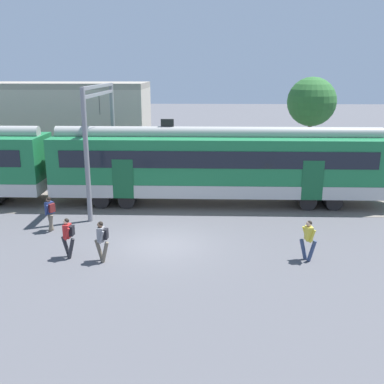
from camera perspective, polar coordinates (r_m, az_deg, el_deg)
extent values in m
plane|color=#515156|center=(19.61, -3.74, -6.66)|extent=(160.00, 160.00, 0.00)
cube|color=slate|center=(27.42, -20.57, -1.14)|extent=(80.00, 4.40, 0.01)
cube|color=#B7B7B2|center=(25.08, 3.12, 0.83)|extent=(18.00, 3.06, 0.70)
cube|color=#1E7542|center=(24.74, 3.17, 4.31)|extent=(18.00, 3.00, 2.40)
cube|color=black|center=(23.22, 3.25, 4.07)|extent=(16.56, 0.03, 0.90)
cube|color=#165731|center=(24.07, 15.08, 1.41)|extent=(1.10, 0.04, 2.10)
cube|color=#165731|center=(23.84, -8.77, 1.63)|extent=(1.10, 0.04, 2.10)
cylinder|color=#9C9C97|center=(24.51, 3.22, 7.47)|extent=(17.64, 0.70, 0.70)
cube|color=black|center=(24.53, -3.16, 8.78)|extent=(0.70, 0.12, 0.40)
cylinder|color=black|center=(26.15, 16.99, -0.59)|extent=(0.90, 2.40, 0.90)
cylinder|color=black|center=(25.82, 13.99, -0.57)|extent=(0.90, 2.40, 0.90)
cylinder|color=black|center=(25.60, -7.89, -0.38)|extent=(0.90, 2.40, 0.90)
cylinder|color=black|center=(25.87, -10.95, -0.35)|extent=(0.90, 2.40, 0.90)
cylinder|color=black|center=(27.84, -23.16, -0.22)|extent=(0.90, 2.40, 0.90)
cylinder|color=#6B6051|center=(22.17, -17.54, -3.53)|extent=(0.38, 0.32, 0.87)
cylinder|color=#6B6051|center=(21.86, -17.48, -3.80)|extent=(0.38, 0.32, 0.87)
cube|color=navy|center=(21.80, -17.66, -1.90)|extent=(0.40, 0.43, 0.56)
cylinder|color=navy|center=(21.63, -17.99, -2.20)|extent=(0.25, 0.21, 0.52)
cylinder|color=navy|center=(22.00, -17.31, -1.86)|extent=(0.25, 0.21, 0.52)
sphere|color=#9E7051|center=(21.71, -17.78, -0.91)|extent=(0.22, 0.22, 0.22)
sphere|color=black|center=(21.68, -17.75, -0.84)|extent=(0.20, 0.20, 0.20)
cube|color=maroon|center=(21.65, -17.38, -1.94)|extent=(0.29, 0.32, 0.40)
cylinder|color=#28282D|center=(18.91, -15.69, -6.68)|extent=(0.37, 0.18, 0.87)
cylinder|color=#28282D|center=(18.65, -15.11, -6.95)|extent=(0.37, 0.18, 0.87)
cube|color=red|center=(18.53, -15.56, -4.78)|extent=(0.27, 0.38, 0.56)
cylinder|color=red|center=(18.33, -15.58, -5.17)|extent=(0.25, 0.11, 0.52)
cylinder|color=red|center=(18.77, -15.52, -4.68)|extent=(0.25, 0.11, 0.52)
sphere|color=beige|center=(18.41, -15.70, -3.63)|extent=(0.22, 0.22, 0.22)
sphere|color=black|center=(18.39, -15.65, -3.55)|extent=(0.20, 0.20, 0.20)
cube|color=black|center=(18.46, -15.05, -4.76)|extent=(0.19, 0.29, 0.40)
cylinder|color=#6B6051|center=(18.25, -11.68, -7.23)|extent=(0.37, 0.18, 0.87)
cylinder|color=#6B6051|center=(18.01, -11.02, -7.51)|extent=(0.37, 0.18, 0.87)
cube|color=gray|center=(17.87, -11.47, -5.27)|extent=(0.27, 0.38, 0.56)
cylinder|color=gray|center=(17.67, -11.44, -5.69)|extent=(0.25, 0.11, 0.52)
cylinder|color=gray|center=(18.10, -11.49, -5.16)|extent=(0.25, 0.11, 0.52)
sphere|color=brown|center=(17.74, -11.60, -4.09)|extent=(0.22, 0.22, 0.22)
sphere|color=black|center=(17.73, -11.54, -4.00)|extent=(0.20, 0.20, 0.20)
cube|color=black|center=(17.81, -10.92, -5.25)|extent=(0.19, 0.29, 0.40)
cylinder|color=navy|center=(18.48, 13.96, -7.08)|extent=(0.37, 0.18, 0.87)
cylinder|color=navy|center=(18.41, 14.96, -7.24)|extent=(0.37, 0.18, 0.87)
cube|color=gold|center=(18.19, 14.61, -5.09)|extent=(0.28, 0.38, 0.56)
cylinder|color=gold|center=(18.04, 15.06, -5.47)|extent=(0.25, 0.11, 0.52)
cylinder|color=gold|center=(18.38, 14.15, -5.01)|extent=(0.25, 0.11, 0.52)
sphere|color=tan|center=(18.05, 14.63, -3.94)|extent=(0.22, 0.22, 0.22)
sphere|color=black|center=(18.05, 14.70, -3.84)|extent=(0.20, 0.20, 0.20)
cylinder|color=gray|center=(22.23, -13.24, 4.36)|extent=(0.24, 0.24, 6.50)
cylinder|color=gray|center=(28.37, -9.96, 6.86)|extent=(0.24, 0.24, 6.50)
cube|color=gray|center=(24.96, -11.80, 13.02)|extent=(0.20, 6.40, 0.16)
cube|color=gray|center=(24.98, -11.75, 12.11)|extent=(0.20, 6.40, 0.16)
cylinder|color=black|center=(25.02, -11.67, 10.74)|extent=(0.03, 0.03, 1.00)
cube|color=#B2A899|center=(34.83, -18.33, 7.46)|extent=(15.20, 5.00, 6.00)
cube|color=gray|center=(34.58, -18.78, 12.71)|extent=(15.20, 5.00, 0.40)
cylinder|color=brown|center=(34.61, 14.59, 5.85)|extent=(0.32, 0.32, 3.80)
sphere|color=#2D662D|center=(34.25, 14.95, 11.02)|extent=(3.53, 3.53, 3.53)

